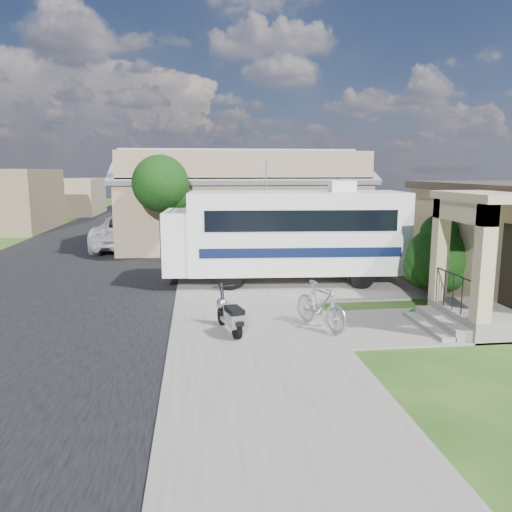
{
  "coord_description": "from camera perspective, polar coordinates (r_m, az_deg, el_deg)",
  "views": [
    {
      "loc": [
        -2.31,
        -12.62,
        3.92
      ],
      "look_at": [
        -0.5,
        2.5,
        1.3
      ],
      "focal_mm": 35.0,
      "sensor_mm": 36.0,
      "label": 1
    }
  ],
  "objects": [
    {
      "name": "motorhome",
      "position": [
        17.37,
        3.58,
        2.73
      ],
      "size": [
        8.32,
        3.07,
        4.19
      ],
      "rotation": [
        0.0,
        0.0,
        -0.06
      ],
      "color": "silver",
      "rests_on": "ground"
    },
    {
      "name": "street_tree_b",
      "position": [
        31.7,
        -9.44,
        8.68
      ],
      "size": [
        2.44,
        2.4,
        4.73
      ],
      "color": "black",
      "rests_on": "ground"
    },
    {
      "name": "walk_slab",
      "position": [
        13.35,
        17.1,
        -7.64
      ],
      "size": [
        4.0,
        3.0,
        0.05
      ],
      "primitive_type": "cube",
      "color": "slate",
      "rests_on": "ground"
    },
    {
      "name": "shrub",
      "position": [
        16.43,
        20.16,
        0.08
      ],
      "size": [
        2.12,
        2.02,
        2.6
      ],
      "color": "black",
      "rests_on": "ground"
    },
    {
      "name": "ground",
      "position": [
        13.41,
        3.42,
        -7.25
      ],
      "size": [
        120.0,
        120.0,
        0.0
      ],
      "primitive_type": "plane",
      "color": "#194111"
    },
    {
      "name": "distant_bldg_near",
      "position": [
        48.37,
        -22.17,
        6.3
      ],
      "size": [
        8.0,
        7.0,
        3.2
      ],
      "primitive_type": "cube",
      "color": "#856D53",
      "rests_on": "ground"
    },
    {
      "name": "bicycle",
      "position": [
        12.49,
        7.38,
        -5.87
      ],
      "size": [
        1.28,
        1.95,
        1.14
      ],
      "primitive_type": "imported",
      "rotation": [
        0.0,
        0.0,
        0.43
      ],
      "color": "#A0A0A8",
      "rests_on": "ground"
    },
    {
      "name": "van",
      "position": [
        33.43,
        -13.69,
        4.38
      ],
      "size": [
        3.75,
        6.87,
        1.89
      ],
      "primitive_type": "imported",
      "rotation": [
        0.0,
        0.0,
        0.18
      ],
      "color": "silver",
      "rests_on": "ground"
    },
    {
      "name": "driveway_slab",
      "position": [
        17.96,
        5.59,
        -2.81
      ],
      "size": [
        7.0,
        6.0,
        0.05
      ],
      "primitive_type": "cube",
      "color": "slate",
      "rests_on": "ground"
    },
    {
      "name": "pickup_truck",
      "position": [
        26.18,
        -14.41,
        2.78
      ],
      "size": [
        2.97,
        6.34,
        1.75
      ],
      "primitive_type": "imported",
      "rotation": [
        0.0,
        0.0,
        3.13
      ],
      "color": "silver",
      "rests_on": "ground"
    },
    {
      "name": "sidewalk_slab",
      "position": [
        22.99,
        -3.46,
        0.0
      ],
      "size": [
        4.0,
        80.0,
        0.06
      ],
      "primitive_type": "cube",
      "color": "slate",
      "rests_on": "ground"
    },
    {
      "name": "street_slab",
      "position": [
        23.53,
        -19.46,
        -0.36
      ],
      "size": [
        9.0,
        80.0,
        0.02
      ],
      "primitive_type": "cube",
      "color": "black",
      "rests_on": "ground"
    },
    {
      "name": "street_tree_a",
      "position": [
        21.72,
        -10.59,
        7.83
      ],
      "size": [
        2.44,
        2.4,
        4.58
      ],
      "color": "black",
      "rests_on": "ground"
    },
    {
      "name": "garden_hose",
      "position": [
        14.29,
        17.95,
        -6.32
      ],
      "size": [
        0.34,
        0.34,
        0.15
      ],
      "primitive_type": "cylinder",
      "color": "#156013",
      "rests_on": "ground"
    },
    {
      "name": "warehouse",
      "position": [
        26.75,
        -1.86,
        5.62
      ],
      "size": [
        12.5,
        8.4,
        5.04
      ],
      "color": "#856D53",
      "rests_on": "ground"
    },
    {
      "name": "street_tree_c",
      "position": [
        40.7,
        -8.88,
        8.5
      ],
      "size": [
        2.44,
        2.4,
        4.42
      ],
      "color": "black",
      "rests_on": "ground"
    },
    {
      "name": "scooter",
      "position": [
        12.03,
        -2.92,
        -6.87
      ],
      "size": [
        0.74,
        1.62,
        1.07
      ],
      "rotation": [
        0.0,
        0.0,
        0.25
      ],
      "color": "black",
      "rests_on": "ground"
    }
  ]
}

